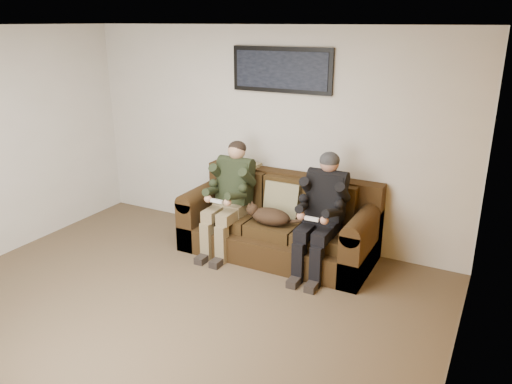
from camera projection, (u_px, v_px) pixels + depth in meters
The scene contains 12 objects.
floor at pixel (159, 318), 4.66m from camera, with size 5.00×5.00×0.00m, color brown.
ceiling at pixel (138, 26), 3.82m from camera, with size 5.00×5.00×0.00m, color silver.
wall_back at pixel (267, 136), 6.13m from camera, with size 5.00×5.00×0.00m, color beige.
wall_right at pixel (463, 245), 3.15m from camera, with size 4.50×4.50×0.00m, color beige.
accent_wall_right at pixel (462, 244), 3.15m from camera, with size 4.50×4.50×0.00m, color #B26B11.
sofa at pixel (281, 225), 5.91m from camera, with size 2.23×0.96×0.91m.
throw_pillow at pixel (283, 200), 5.85m from camera, with size 0.43×0.12×0.41m, color #898059.
throw_blanket at pixel (242, 166), 6.26m from camera, with size 0.46×0.22×0.08m, color #BFB88D.
person_left at pixel (230, 191), 5.88m from camera, with size 0.51×0.87×1.30m.
person_right at pixel (322, 207), 5.38m from camera, with size 0.51×0.86×1.31m.
cat at pixel (269, 216), 5.64m from camera, with size 0.66×0.26×0.24m.
framed_poster at pixel (281, 70), 5.75m from camera, with size 1.25×0.05×0.52m.
Camera 1 is at (2.67, -3.15, 2.64)m, focal length 35.00 mm.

